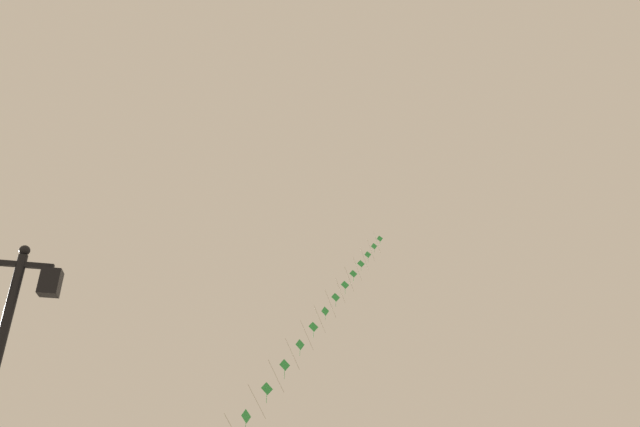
% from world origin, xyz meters
% --- Properties ---
extents(twin_lantern_lamp_post, '(1.21, 0.28, 4.66)m').
position_xyz_m(twin_lantern_lamp_post, '(-2.02, 6.56, 3.22)').
color(twin_lantern_lamp_post, black).
rests_on(twin_lantern_lamp_post, ground_plane).
extents(kite_train, '(13.71, 16.39, 17.09)m').
position_xyz_m(kite_train, '(7.90, 24.49, 8.94)').
color(kite_train, brown).
rests_on(kite_train, ground_plane).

